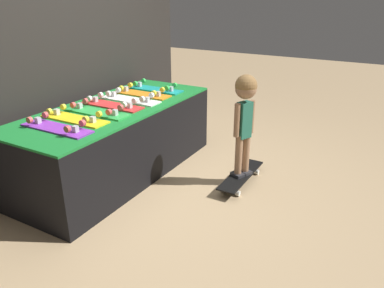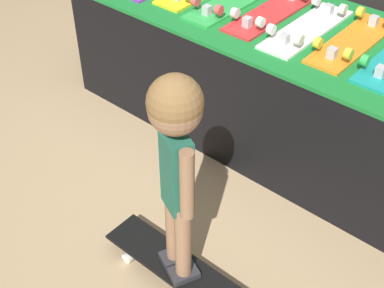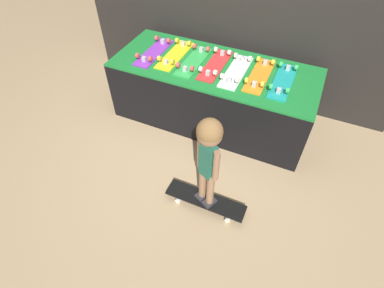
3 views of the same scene
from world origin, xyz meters
name	(u,v)px [view 3 (image 3 of 3)]	position (x,y,z in m)	size (l,w,h in m)	color
ground_plane	(195,145)	(0.00, 0.00, 0.00)	(16.00, 16.00, 0.00)	tan
display_rack	(213,94)	(0.00, 0.52, 0.36)	(2.21, 0.90, 0.71)	black
skateboard_purple_on_rack	(154,52)	(-0.72, 0.50, 0.73)	(0.19, 0.65, 0.09)	purple
skateboard_yellow_on_rack	(175,54)	(-0.48, 0.54, 0.73)	(0.19, 0.65, 0.09)	yellow
skateboard_green_on_rack	(194,61)	(-0.24, 0.51, 0.73)	(0.19, 0.65, 0.09)	green
skateboard_red_on_rack	(215,64)	(0.00, 0.53, 0.73)	(0.19, 0.65, 0.09)	red
skateboard_white_on_rack	(236,71)	(0.24, 0.51, 0.73)	(0.19, 0.65, 0.09)	white
skateboard_orange_on_rack	(260,75)	(0.48, 0.54, 0.73)	(0.19, 0.65, 0.09)	orange
skateboard_teal_on_rack	(283,81)	(0.72, 0.53, 0.73)	(0.19, 0.65, 0.09)	teal
skateboard_on_floor	(206,200)	(0.41, -0.68, 0.07)	(0.76, 0.18, 0.09)	black
child	(209,150)	(0.41, -0.68, 0.78)	(0.22, 0.20, 0.98)	#2D2D33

